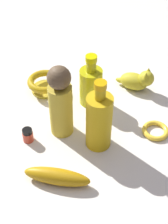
{
  "coord_description": "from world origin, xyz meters",
  "views": [
    {
      "loc": [
        -0.73,
        0.15,
        0.76
      ],
      "look_at": [
        0.0,
        0.0,
        0.04
      ],
      "focal_mm": 53.67,
      "sensor_mm": 36.0,
      "label": 1
    }
  ],
  "objects": [
    {
      "name": "banana",
      "position": [
        -0.21,
        0.12,
        0.02
      ],
      "size": [
        0.11,
        0.18,
        0.05
      ],
      "primitive_type": "ellipsoid",
      "rotation": [
        0.0,
        0.0,
        1.18
      ],
      "color": "#B7830D",
      "rests_on": "ground"
    },
    {
      "name": "bowl",
      "position": [
        0.18,
        0.1,
        0.03
      ],
      "size": [
        0.12,
        0.12,
        0.05
      ],
      "color": "gold",
      "rests_on": "ground"
    },
    {
      "name": "ground",
      "position": [
        0.0,
        0.0,
        0.0
      ],
      "size": [
        2.0,
        2.0,
        0.0
      ],
      "primitive_type": "plane",
      "color": "silver"
    },
    {
      "name": "bangle",
      "position": [
        -0.09,
        -0.21,
        0.01
      ],
      "size": [
        0.08,
        0.08,
        0.01
      ],
      "primitive_type": "torus",
      "color": "yellow",
      "rests_on": "ground"
    },
    {
      "name": "person_figure_adult",
      "position": [
        -0.02,
        0.07,
        0.12
      ],
      "size": [
        0.09,
        0.09,
        0.24
      ],
      "color": "gold",
      "rests_on": "ground"
    },
    {
      "name": "nail_polish_jar",
      "position": [
        -0.04,
        0.18,
        0.02
      ],
      "size": [
        0.03,
        0.03,
        0.04
      ],
      "color": "#BE3926",
      "rests_on": "ground"
    },
    {
      "name": "bottle_short",
      "position": [
        0.09,
        -0.04,
        0.07
      ],
      "size": [
        0.07,
        0.07,
        0.18
      ],
      "color": "#B4B112",
      "rests_on": "ground"
    },
    {
      "name": "cat_figurine",
      "position": [
        0.12,
        -0.21,
        0.04
      ],
      "size": [
        0.11,
        0.12,
        0.09
      ],
      "color": "gold",
      "rests_on": "ground"
    },
    {
      "name": "bottle_tall",
      "position": [
        -0.1,
        -0.02,
        0.09
      ],
      "size": [
        0.07,
        0.07,
        0.23
      ],
      "color": "gold",
      "rests_on": "ground"
    }
  ]
}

